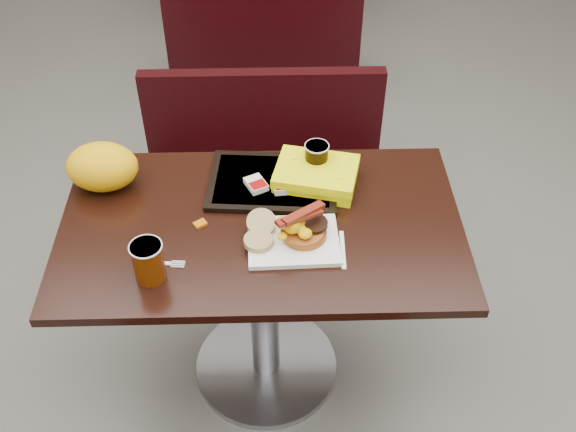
{
  "coord_description": "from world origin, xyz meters",
  "views": [
    {
      "loc": [
        0.04,
        -1.45,
        2.14
      ],
      "look_at": [
        0.08,
        -0.05,
        0.82
      ],
      "focal_mm": 42.03,
      "sensor_mm": 36.0,
      "label": 1
    }
  ],
  "objects_px": {
    "fork": "(154,263)",
    "clamshell": "(316,176)",
    "pancake_stack": "(304,232)",
    "tray": "(273,182)",
    "bench_far_s": "(264,34)",
    "table_near": "(264,303)",
    "hashbrown_sleeve_left": "(256,184)",
    "coffee_cup_far": "(316,158)",
    "bench_near_n": "(264,174)",
    "paper_bag": "(102,167)",
    "knife": "(343,250)",
    "coffee_cup_near": "(148,261)",
    "hashbrown_sleeve_right": "(283,185)",
    "platter": "(293,241)"
  },
  "relations": [
    {
      "from": "coffee_cup_far",
      "to": "fork",
      "type": "bearing_deg",
      "value": -141.66
    },
    {
      "from": "clamshell",
      "to": "hashbrown_sleeve_left",
      "type": "bearing_deg",
      "value": -157.62
    },
    {
      "from": "hashbrown_sleeve_right",
      "to": "fork",
      "type": "bearing_deg",
      "value": -146.52
    },
    {
      "from": "table_near",
      "to": "paper_bag",
      "type": "xyz_separation_m",
      "value": [
        -0.49,
        0.18,
        0.45
      ]
    },
    {
      "from": "pancake_stack",
      "to": "coffee_cup_far",
      "type": "distance_m",
      "value": 0.3
    },
    {
      "from": "pancake_stack",
      "to": "clamshell",
      "type": "distance_m",
      "value": 0.25
    },
    {
      "from": "bench_far_s",
      "to": "tray",
      "type": "distance_m",
      "value": 1.77
    },
    {
      "from": "table_near",
      "to": "coffee_cup_near",
      "type": "distance_m",
      "value": 0.57
    },
    {
      "from": "fork",
      "to": "tray",
      "type": "height_order",
      "value": "tray"
    },
    {
      "from": "coffee_cup_far",
      "to": "hashbrown_sleeve_left",
      "type": "bearing_deg",
      "value": -158.56
    },
    {
      "from": "bench_near_n",
      "to": "knife",
      "type": "distance_m",
      "value": 0.94
    },
    {
      "from": "pancake_stack",
      "to": "coffee_cup_near",
      "type": "height_order",
      "value": "coffee_cup_near"
    },
    {
      "from": "fork",
      "to": "clamshell",
      "type": "xyz_separation_m",
      "value": [
        0.47,
        0.33,
        0.03
      ]
    },
    {
      "from": "coffee_cup_near",
      "to": "fork",
      "type": "height_order",
      "value": "coffee_cup_near"
    },
    {
      "from": "pancake_stack",
      "to": "clamshell",
      "type": "bearing_deg",
      "value": 78.9
    },
    {
      "from": "hashbrown_sleeve_right",
      "to": "clamshell",
      "type": "distance_m",
      "value": 0.11
    },
    {
      "from": "platter",
      "to": "clamshell",
      "type": "height_order",
      "value": "clamshell"
    },
    {
      "from": "pancake_stack",
      "to": "hashbrown_sleeve_left",
      "type": "distance_m",
      "value": 0.26
    },
    {
      "from": "hashbrown_sleeve_left",
      "to": "tray",
      "type": "bearing_deg",
      "value": 4.16
    },
    {
      "from": "pancake_stack",
      "to": "tray",
      "type": "bearing_deg",
      "value": 109.6
    },
    {
      "from": "fork",
      "to": "hashbrown_sleeve_right",
      "type": "xyz_separation_m",
      "value": [
        0.37,
        0.3,
        0.03
      ]
    },
    {
      "from": "table_near",
      "to": "pancake_stack",
      "type": "height_order",
      "value": "pancake_stack"
    },
    {
      "from": "fork",
      "to": "coffee_cup_far",
      "type": "xyz_separation_m",
      "value": [
        0.48,
        0.38,
        0.07
      ]
    },
    {
      "from": "table_near",
      "to": "coffee_cup_near",
      "type": "relative_size",
      "value": 10.14
    },
    {
      "from": "bench_near_n",
      "to": "paper_bag",
      "type": "xyz_separation_m",
      "value": [
        -0.49,
        -0.52,
        0.47
      ]
    },
    {
      "from": "knife",
      "to": "hashbrown_sleeve_right",
      "type": "distance_m",
      "value": 0.31
    },
    {
      "from": "platter",
      "to": "pancake_stack",
      "type": "bearing_deg",
      "value": 24.21
    },
    {
      "from": "bench_far_s",
      "to": "clamshell",
      "type": "relative_size",
      "value": 3.99
    },
    {
      "from": "bench_far_s",
      "to": "fork",
      "type": "height_order",
      "value": "fork"
    },
    {
      "from": "bench_far_s",
      "to": "tray",
      "type": "bearing_deg",
      "value": -88.77
    },
    {
      "from": "pancake_stack",
      "to": "bench_near_n",
      "type": "bearing_deg",
      "value": 99.21
    },
    {
      "from": "knife",
      "to": "bench_near_n",
      "type": "bearing_deg",
      "value": -162.28
    },
    {
      "from": "table_near",
      "to": "coffee_cup_near",
      "type": "bearing_deg",
      "value": -145.79
    },
    {
      "from": "table_near",
      "to": "bench_near_n",
      "type": "relative_size",
      "value": 1.2
    },
    {
      "from": "table_near",
      "to": "bench_far_s",
      "type": "height_order",
      "value": "table_near"
    },
    {
      "from": "fork",
      "to": "tray",
      "type": "relative_size",
      "value": 0.34
    },
    {
      "from": "fork",
      "to": "paper_bag",
      "type": "xyz_separation_m",
      "value": [
        -0.19,
        0.34,
        0.07
      ]
    },
    {
      "from": "platter",
      "to": "fork",
      "type": "height_order",
      "value": "platter"
    },
    {
      "from": "clamshell",
      "to": "tray",
      "type": "bearing_deg",
      "value": -167.24
    },
    {
      "from": "coffee_cup_near",
      "to": "hashbrown_sleeve_right",
      "type": "distance_m",
      "value": 0.5
    },
    {
      "from": "tray",
      "to": "coffee_cup_far",
      "type": "distance_m",
      "value": 0.16
    },
    {
      "from": "bench_near_n",
      "to": "paper_bag",
      "type": "distance_m",
      "value": 0.85
    },
    {
      "from": "knife",
      "to": "table_near",
      "type": "bearing_deg",
      "value": -115.3
    },
    {
      "from": "tray",
      "to": "coffee_cup_far",
      "type": "relative_size",
      "value": 4.05
    },
    {
      "from": "bench_near_n",
      "to": "coffee_cup_near",
      "type": "height_order",
      "value": "coffee_cup_near"
    },
    {
      "from": "fork",
      "to": "clamshell",
      "type": "distance_m",
      "value": 0.58
    },
    {
      "from": "tray",
      "to": "clamshell",
      "type": "relative_size",
      "value": 1.61
    },
    {
      "from": "platter",
      "to": "coffee_cup_near",
      "type": "xyz_separation_m",
      "value": [
        -0.39,
        -0.12,
        0.05
      ]
    },
    {
      "from": "table_near",
      "to": "coffee_cup_far",
      "type": "height_order",
      "value": "coffee_cup_far"
    },
    {
      "from": "bench_near_n",
      "to": "pancake_stack",
      "type": "relative_size",
      "value": 7.67
    }
  ]
}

